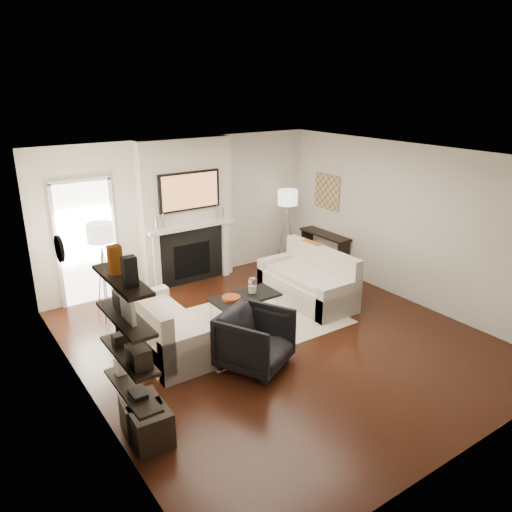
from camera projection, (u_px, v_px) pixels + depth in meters
room_envelope at (280, 254)px, 7.00m from camera, size 6.00×6.00×6.00m
chimney_breast at (187, 212)px, 9.24m from camera, size 1.80×0.25×2.70m
fireplace_surround at (192, 257)px, 9.41m from camera, size 1.30×0.02×1.04m
firebox at (192, 260)px, 9.43m from camera, size 0.75×0.02×0.65m
mantel_pilaster_l at (157, 263)px, 8.99m from camera, size 0.12×0.08×1.10m
mantel_pilaster_r at (225, 249)px, 9.76m from camera, size 0.12×0.08×1.10m
mantel_shelf at (192, 227)px, 9.17m from camera, size 1.70×0.18×0.07m
tv_body at (190, 191)px, 8.97m from camera, size 1.20×0.06×0.70m
tv_screen at (190, 191)px, 8.94m from camera, size 1.10×0.00×0.62m
candlestick_l_tall at (163, 221)px, 8.82m from camera, size 0.04×0.04×0.30m
candlestick_l_short at (157, 224)px, 8.76m from camera, size 0.04×0.04×0.24m
candlestick_r_tall at (217, 212)px, 9.41m from camera, size 0.04×0.04×0.30m
candlestick_r_short at (223, 213)px, 9.49m from camera, size 0.04×0.04×0.24m
hallway_panel at (86, 244)px, 8.43m from camera, size 0.90×0.02×2.10m
door_trim_l at (57, 249)px, 8.16m from camera, size 0.06×0.06×2.16m
door_trim_r at (114, 239)px, 8.67m from camera, size 0.06×0.06×2.16m
door_trim_top at (79, 180)px, 8.06m from camera, size 1.02×0.06×0.06m
rug at (256, 320)px, 8.05m from camera, size 2.60×2.00×0.01m
loveseat_left_base at (165, 336)px, 7.12m from camera, size 0.85×1.80×0.42m
loveseat_left_back at (141, 322)px, 6.83m from camera, size 0.18×1.80×0.80m
loveseat_left_arm_n at (191, 355)px, 6.46m from camera, size 0.85×0.18×0.60m
loveseat_left_arm_s at (143, 310)px, 7.72m from camera, size 0.85×0.18×0.60m
loveseat_left_cushion at (167, 319)px, 7.06m from camera, size 0.63×1.44×0.10m
pillow_left_orange at (132, 301)px, 7.00m from camera, size 0.10×0.42×0.42m
pillow_left_charcoal at (149, 317)px, 6.54m from camera, size 0.10×0.40×0.40m
loveseat_right_base at (306, 290)px, 8.70m from camera, size 0.85×1.80×0.42m
loveseat_right_back at (322, 269)px, 8.77m from camera, size 0.18×1.80×0.80m
loveseat_right_arm_n at (339, 301)px, 8.04m from camera, size 0.85×0.18×0.60m
loveseat_right_arm_s at (279, 271)px, 9.30m from camera, size 0.85×0.18×0.60m
loveseat_right_cushion at (305, 276)px, 8.59m from camera, size 0.63×1.44×0.10m
pillow_right_orange at (311, 253)px, 8.94m from camera, size 0.10×0.42×0.42m
pillow_right_charcoal at (334, 263)px, 8.48m from camera, size 0.10×0.40×0.40m
coffee_table at (245, 297)px, 7.94m from camera, size 1.10×0.55×0.04m
coffee_leg_nw at (225, 322)px, 7.57m from camera, size 0.02×0.02×0.38m
coffee_leg_ne at (278, 306)px, 8.10m from camera, size 0.02×0.02×0.38m
coffee_leg_sw at (211, 312)px, 7.91m from camera, size 0.02×0.02×0.38m
coffee_leg_se at (262, 297)px, 8.45m from camera, size 0.02×0.02×0.38m
hurricane_glass at (252, 286)px, 7.97m from camera, size 0.14×0.14×0.24m
hurricane_candle at (252, 289)px, 7.99m from camera, size 0.09×0.09×0.13m
copper_bowl at (231, 298)px, 7.79m from camera, size 0.29×0.29×0.05m
armchair at (255, 337)px, 6.62m from camera, size 1.11×1.08×0.86m
lamp_left_post at (105, 284)px, 7.93m from camera, size 0.02×0.02×1.20m
lamp_left_shade at (100, 233)px, 7.65m from camera, size 0.40×0.40×0.30m
lamp_left_leg_a at (112, 282)px, 7.99m from camera, size 0.25×0.02×1.23m
lamp_left_leg_b at (100, 283)px, 7.97m from camera, size 0.14×0.22×1.23m
lamp_left_leg_c at (104, 287)px, 7.83m from camera, size 0.14×0.22×1.23m
lamp_right_post at (287, 238)px, 10.26m from camera, size 0.02×0.02×1.20m
lamp_right_shade at (288, 197)px, 9.97m from camera, size 0.40×0.40×0.30m
lamp_right_leg_a at (291, 237)px, 10.32m from camera, size 0.25×0.02×1.23m
lamp_right_leg_b at (282, 237)px, 10.30m from camera, size 0.14×0.22×1.23m
lamp_right_leg_c at (288, 239)px, 10.15m from camera, size 0.14×0.22×1.23m
console_top at (325, 234)px, 10.04m from camera, size 0.35×1.20×0.04m
console_leg_n at (343, 259)px, 9.74m from camera, size 0.30×0.04×0.71m
console_leg_s at (307, 245)px, 10.59m from camera, size 0.30×0.04×0.71m
wall_art at (327, 192)px, 9.99m from camera, size 0.03×0.70×0.70m
shelf_bottom at (132, 390)px, 5.04m from camera, size 0.25×1.00×0.03m
shelf_lower at (129, 355)px, 4.91m from camera, size 0.25×1.00×0.04m
shelf_upper at (125, 318)px, 4.77m from camera, size 0.25×1.00×0.04m
shelf_top at (122, 280)px, 4.64m from camera, size 0.25×1.00×0.04m
decor_magfile_a at (130, 272)px, 4.40m from camera, size 0.12×0.10×0.28m
decor_magfile_b at (115, 260)px, 4.69m from camera, size 0.12×0.10×0.28m
decor_frame_a at (128, 310)px, 4.65m from camera, size 0.04×0.30×0.22m
decor_frame_b at (118, 302)px, 4.87m from camera, size 0.04×0.22×0.18m
decor_wine_rack at (139, 357)px, 4.65m from camera, size 0.18×0.25×0.20m
decor_box_small at (120, 339)px, 5.05m from camera, size 0.15×0.12×0.12m
decor_books at (138, 394)px, 4.90m from camera, size 0.14×0.20×0.05m
decor_box_tall at (120, 366)px, 5.26m from camera, size 0.10×0.10×0.18m
clock_rim at (59, 249)px, 6.13m from camera, size 0.04×0.34×0.34m
clock_face at (61, 248)px, 6.14m from camera, size 0.01×0.29×0.29m
ottoman_near at (141, 414)px, 5.46m from camera, size 0.45×0.45×0.40m
ottoman_far at (151, 427)px, 5.26m from camera, size 0.42×0.42×0.40m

